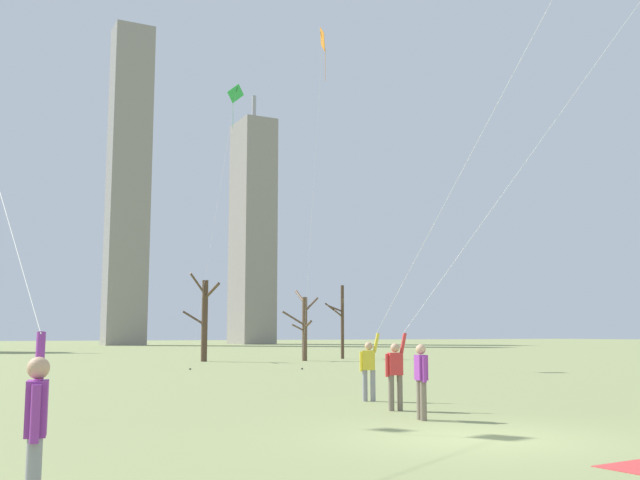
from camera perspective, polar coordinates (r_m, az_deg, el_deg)
The scene contains 11 objects.
ground_plane at distance 13.90m, azimuth 11.63°, elevation -14.74°, with size 400.00×400.00×0.00m, color #848E56.
kite_flyer_midfield_left_red at distance 19.27m, azimuth 13.65°, elevation 1.58°, with size 11.28×4.62×17.25m.
kite_flyer_far_back_yellow at distance 20.47m, azimuth 6.41°, elevation -4.63°, with size 5.12×6.52×15.02m.
bystander_watching_nearby at distance 16.43m, azimuth 7.82°, elevation -10.47°, with size 0.28×0.50×1.62m.
distant_kite_drifting_right_orange at distance 38.74m, azimuth 0.10°, elevation 13.63°, with size 0.69×3.79×17.36m.
distant_kite_high_overhead_green at distance 43.67m, azimuth -6.75°, elevation 9.87°, with size 3.56×2.05×16.35m.
bare_tree_left_of_center at distance 51.48m, azimuth -1.23°, elevation -6.51°, with size 3.10×2.74×4.96m.
bare_tree_rightmost at distance 50.69m, azimuth -8.91°, elevation -5.91°, with size 1.96×2.21×5.90m.
bare_tree_leftmost at distance 55.73m, azimuth 1.66°, elevation -6.16°, with size 1.50×1.59×5.49m.
skyline_mid_tower_left at distance 127.49m, azimuth -14.57°, elevation 4.31°, with size 6.49×5.26×53.76m.
skyline_wide_slab at distance 136.90m, azimuth -5.23°, elevation 0.69°, with size 6.13×9.12×46.53m.
Camera 1 is at (-8.52, -10.83, 1.85)m, focal length 41.47 mm.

